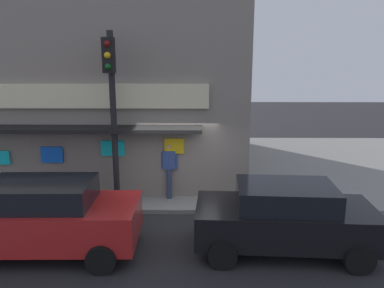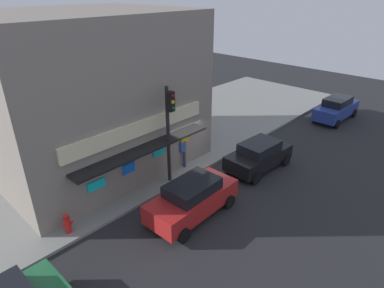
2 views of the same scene
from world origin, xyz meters
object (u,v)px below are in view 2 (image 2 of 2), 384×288
object	(u,v)px
fire_hydrant	(67,223)
potted_plant_by_doorway	(85,194)
traffic_light	(169,123)
pedestrian	(182,150)
trash_can	(141,163)
parked_car_red	(192,198)
parked_car_black	(259,155)
parked_car_blue	(336,108)

from	to	relation	value
fire_hydrant	potted_plant_by_doorway	bearing A→B (deg)	35.66
traffic_light	pedestrian	xyz separation A→B (m)	(1.56, 0.71, -2.28)
traffic_light	fire_hydrant	world-z (taller)	traffic_light
trash_can	parked_car_red	distance (m)	4.65
trash_can	parked_car_black	distance (m)	6.53
parked_car_black	parked_car_blue	xyz separation A→B (m)	(10.52, -0.16, 0.06)
potted_plant_by_doorway	parked_car_blue	world-z (taller)	parked_car_blue
parked_car_blue	potted_plant_by_doorway	bearing A→B (deg)	168.55
fire_hydrant	parked_car_black	bearing A→B (deg)	-14.75
traffic_light	parked_car_blue	size ratio (longest dim) A/B	1.10
parked_car_red	parked_car_black	bearing A→B (deg)	1.74
traffic_light	fire_hydrant	size ratio (longest dim) A/B	5.58
fire_hydrant	pedestrian	bearing A→B (deg)	4.03
pedestrian	parked_car_black	world-z (taller)	pedestrian
pedestrian	potted_plant_by_doorway	bearing A→B (deg)	174.50
potted_plant_by_doorway	parked_car_blue	xyz separation A→B (m)	(19.14, -3.88, 0.09)
trash_can	pedestrian	size ratio (longest dim) A/B	0.53
traffic_light	parked_car_blue	world-z (taller)	traffic_light
traffic_light	parked_car_red	bearing A→B (deg)	-113.85
pedestrian	parked_car_red	size ratio (longest dim) A/B	0.40
traffic_light	trash_can	bearing A→B (deg)	100.85
traffic_light	trash_can	distance (m)	3.41
parked_car_blue	parked_car_red	size ratio (longest dim) A/B	1.04
parked_car_black	parked_car_red	world-z (taller)	parked_car_red
parked_car_blue	traffic_light	bearing A→B (deg)	170.08
trash_can	pedestrian	bearing A→B (deg)	-32.67
parked_car_black	parked_car_red	size ratio (longest dim) A/B	0.94
traffic_light	parked_car_black	bearing A→B (deg)	-28.90
parked_car_blue	pedestrian	bearing A→B (deg)	166.07
potted_plant_by_doorway	parked_car_blue	size ratio (longest dim) A/B	0.24
potted_plant_by_doorway	parked_car_red	world-z (taller)	parked_car_red
trash_can	potted_plant_by_doorway	bearing A→B (deg)	-169.78
fire_hydrant	trash_can	distance (m)	5.55
potted_plant_by_doorway	parked_car_blue	distance (m)	19.52
traffic_light	pedestrian	bearing A→B (deg)	24.49
trash_can	parked_car_black	bearing A→B (deg)	-42.39
trash_can	pedestrian	xyz separation A→B (m)	(1.93, -1.24, 0.50)
traffic_light	parked_car_blue	bearing A→B (deg)	-9.92
traffic_light	parked_car_blue	xyz separation A→B (m)	(14.97, -2.62, -2.48)
parked_car_black	parked_car_blue	world-z (taller)	parked_car_blue
fire_hydrant	potted_plant_by_doorway	size ratio (longest dim) A/B	0.81
trash_can	parked_car_blue	size ratio (longest dim) A/B	0.20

